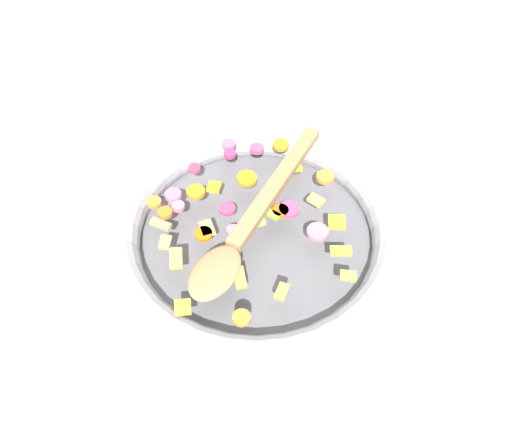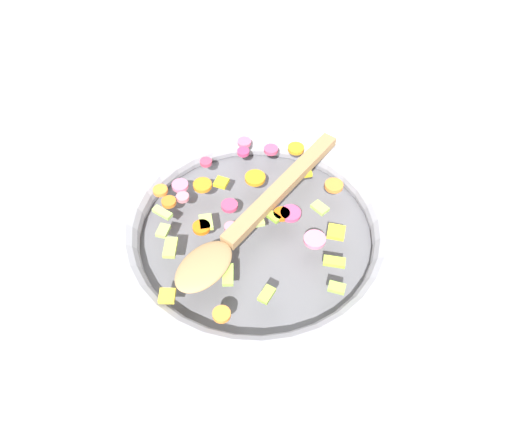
% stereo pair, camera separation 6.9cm
% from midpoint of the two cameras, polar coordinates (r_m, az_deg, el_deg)
% --- Properties ---
extents(ground_plane, '(4.00, 4.00, 0.00)m').
position_cam_midpoint_polar(ground_plane, '(0.73, -2.71, -2.63)').
color(ground_plane, silver).
extents(skillet, '(0.43, 0.43, 0.05)m').
position_cam_midpoint_polar(skillet, '(0.71, -2.77, -1.59)').
color(skillet, slate).
rests_on(skillet, ground_plane).
extents(chopped_vegetables, '(0.35, 0.32, 0.01)m').
position_cam_midpoint_polar(chopped_vegetables, '(0.70, -4.03, 0.95)').
color(chopped_vegetables, orange).
rests_on(chopped_vegetables, skillet).
extents(wooden_spoon, '(0.35, 0.07, 0.01)m').
position_cam_midpoint_polar(wooden_spoon, '(0.67, -3.66, -0.52)').
color(wooden_spoon, '#A87F51').
rests_on(wooden_spoon, chopped_vegetables).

